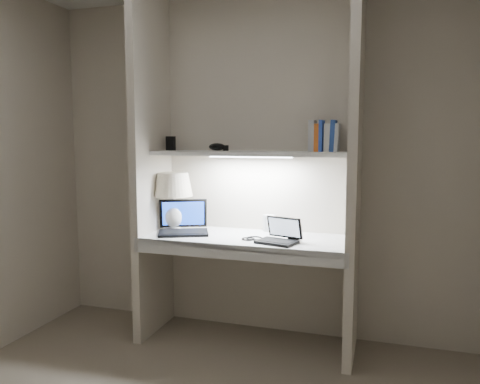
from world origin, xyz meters
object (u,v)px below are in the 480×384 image
at_px(table_lamp, 173,191).
at_px(speaker, 270,223).
at_px(laptop_netbook, 280,237).
at_px(book_row, 324,137).
at_px(laptop_main, 183,225).

xyz_separation_m(table_lamp, speaker, (0.71, 0.14, -0.23)).
distance_m(table_lamp, laptop_netbook, 0.92).
distance_m(laptop_netbook, book_row, 0.75).
bearing_deg(table_lamp, laptop_main, -36.13).
bearing_deg(table_lamp, book_row, 4.38).
relative_size(laptop_netbook, speaker, 2.42).
distance_m(laptop_main, speaker, 0.64).
bearing_deg(laptop_netbook, laptop_main, -172.01).
bearing_deg(speaker, book_row, 13.14).
height_order(laptop_main, speaker, laptop_main).
bearing_deg(book_row, speaker, 171.60).
xyz_separation_m(table_lamp, laptop_netbook, (0.86, -0.19, -0.25)).
relative_size(laptop_main, book_row, 2.06).
height_order(table_lamp, book_row, book_row).
bearing_deg(table_lamp, laptop_netbook, -12.43).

